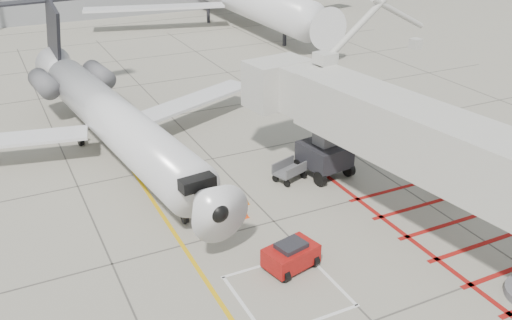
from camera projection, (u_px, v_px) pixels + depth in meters
ground_plane at (317, 265)px, 24.83m from camera, size 260.00×260.00×0.00m
regional_jet at (126, 107)px, 31.55m from camera, size 26.62×32.01×7.75m
jet_bridge at (416, 149)px, 26.27m from camera, size 12.03×21.01×7.97m
pushback_tug at (291, 255)px, 24.39m from camera, size 2.52×1.88×1.32m
baggage_cart at (290, 171)px, 31.80m from camera, size 2.08×1.67×1.14m
ground_power_unit at (468, 174)px, 30.32m from camera, size 2.78×1.73×2.13m
cone_nose at (246, 200)px, 29.52m from camera, size 0.34×0.34×0.47m
cone_side at (245, 212)px, 28.33m from camera, size 0.40×0.40×0.56m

